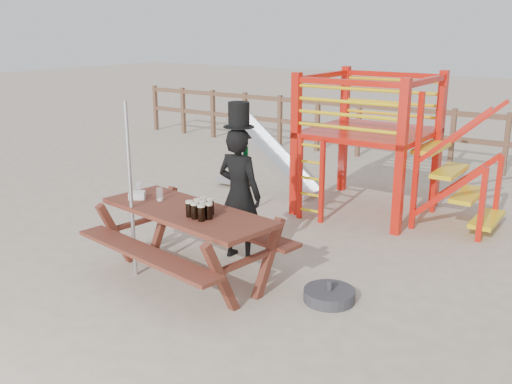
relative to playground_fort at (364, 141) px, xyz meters
name	(u,v)px	position (x,y,z in m)	size (l,w,h in m)	color
ground	(209,291)	(-0.12, -3.58, -1.07)	(60.00, 60.00, 0.00)	#C3B098
back_fence	(428,130)	(-0.12, 3.42, -0.34)	(15.09, 0.09, 1.20)	brown
playground_fort	(364,141)	(0.00, 0.00, 0.00)	(4.71, 1.84, 2.10)	red
picnic_table	(188,235)	(-0.51, -3.45, -0.56)	(2.28, 1.74, 0.81)	brown
man_with_hat	(239,191)	(-0.39, -2.64, -0.22)	(0.59, 0.39, 1.90)	black
metal_pole	(131,191)	(-1.07, -3.72, -0.08)	(0.04, 0.04, 1.98)	#B2B2B7
parasol_base	(329,295)	(1.04, -3.06, -1.01)	(0.53, 0.53, 0.23)	#333338
paper_bag	(137,195)	(-1.26, -3.46, -0.22)	(0.18, 0.14, 0.08)	white
stout_pints	(201,209)	(-0.23, -3.54, -0.18)	(0.29, 0.31, 0.17)	black
empty_glasses	(149,192)	(-1.18, -3.34, -0.20)	(0.46, 0.13, 0.15)	silver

